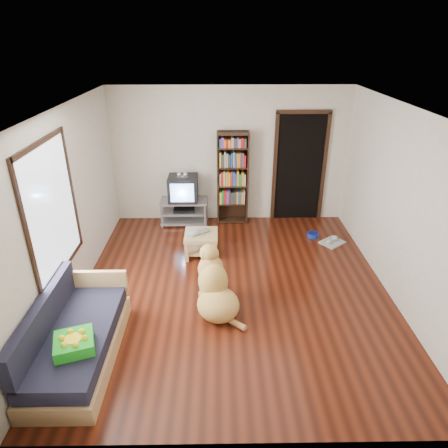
{
  "coord_description": "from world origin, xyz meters",
  "views": [
    {
      "loc": [
        -0.22,
        -4.94,
        3.44
      ],
      "look_at": [
        -0.14,
        0.33,
        0.9
      ],
      "focal_mm": 32.0,
      "sensor_mm": 36.0,
      "label": 1
    }
  ],
  "objects_px": {
    "dog_bowl": "(313,235)",
    "crt_tv": "(183,188)",
    "sofa": "(75,340)",
    "dog": "(215,288)",
    "green_cushion": "(74,343)",
    "grey_rag": "(332,242)",
    "coffee_table": "(201,240)",
    "bookshelf": "(233,174)",
    "tv_stand": "(184,211)",
    "laptop": "(201,233)"
  },
  "relations": [
    {
      "from": "green_cushion",
      "to": "laptop",
      "type": "bearing_deg",
      "value": 46.83
    },
    {
      "from": "green_cushion",
      "to": "dog",
      "type": "xyz_separation_m",
      "value": [
        1.47,
        1.2,
        -0.16
      ]
    },
    {
      "from": "coffee_table",
      "to": "dog",
      "type": "relative_size",
      "value": 0.55
    },
    {
      "from": "crt_tv",
      "to": "bookshelf",
      "type": "xyz_separation_m",
      "value": [
        0.95,
        0.07,
        0.26
      ]
    },
    {
      "from": "dog_bowl",
      "to": "dog",
      "type": "relative_size",
      "value": 0.22
    },
    {
      "from": "tv_stand",
      "to": "dog_bowl",
      "type": "bearing_deg",
      "value": -14.53
    },
    {
      "from": "dog_bowl",
      "to": "tv_stand",
      "type": "relative_size",
      "value": 0.24
    },
    {
      "from": "green_cushion",
      "to": "grey_rag",
      "type": "xyz_separation_m",
      "value": [
        3.58,
        3.06,
        -0.47
      ]
    },
    {
      "from": "sofa",
      "to": "dog_bowl",
      "type": "bearing_deg",
      "value": 41.41
    },
    {
      "from": "crt_tv",
      "to": "tv_stand",
      "type": "bearing_deg",
      "value": -90.0
    },
    {
      "from": "green_cushion",
      "to": "laptop",
      "type": "height_order",
      "value": "green_cushion"
    },
    {
      "from": "tv_stand",
      "to": "bookshelf",
      "type": "relative_size",
      "value": 0.5
    },
    {
      "from": "dog",
      "to": "grey_rag",
      "type": "bearing_deg",
      "value": 41.33
    },
    {
      "from": "tv_stand",
      "to": "sofa",
      "type": "relative_size",
      "value": 0.5
    },
    {
      "from": "grey_rag",
      "to": "tv_stand",
      "type": "relative_size",
      "value": 0.44
    },
    {
      "from": "crt_tv",
      "to": "dog",
      "type": "height_order",
      "value": "crt_tv"
    },
    {
      "from": "dog_bowl",
      "to": "crt_tv",
      "type": "height_order",
      "value": "crt_tv"
    },
    {
      "from": "dog_bowl",
      "to": "grey_rag",
      "type": "distance_m",
      "value": 0.39
    },
    {
      "from": "dog_bowl",
      "to": "bookshelf",
      "type": "distance_m",
      "value": 1.91
    },
    {
      "from": "grey_rag",
      "to": "sofa",
      "type": "xyz_separation_m",
      "value": [
        -3.7,
        -2.75,
        0.25
      ]
    },
    {
      "from": "tv_stand",
      "to": "sofa",
      "type": "xyz_separation_m",
      "value": [
        -0.97,
        -3.63,
        -0.01
      ]
    },
    {
      "from": "laptop",
      "to": "green_cushion",
      "type": "bearing_deg",
      "value": -149.3
    },
    {
      "from": "bookshelf",
      "to": "sofa",
      "type": "distance_m",
      "value": 4.26
    },
    {
      "from": "grey_rag",
      "to": "coffee_table",
      "type": "xyz_separation_m",
      "value": [
        -2.35,
        -0.36,
        0.27
      ]
    },
    {
      "from": "crt_tv",
      "to": "dog",
      "type": "relative_size",
      "value": 0.58
    },
    {
      "from": "grey_rag",
      "to": "bookshelf",
      "type": "height_order",
      "value": "bookshelf"
    },
    {
      "from": "green_cushion",
      "to": "crt_tv",
      "type": "bearing_deg",
      "value": 59.54
    },
    {
      "from": "green_cushion",
      "to": "dog",
      "type": "height_order",
      "value": "dog"
    },
    {
      "from": "coffee_table",
      "to": "dog_bowl",
      "type": "bearing_deg",
      "value": 16.7
    },
    {
      "from": "laptop",
      "to": "grey_rag",
      "type": "relative_size",
      "value": 0.89
    },
    {
      "from": "sofa",
      "to": "coffee_table",
      "type": "xyz_separation_m",
      "value": [
        1.36,
        2.39,
        0.02
      ]
    },
    {
      "from": "grey_rag",
      "to": "dog",
      "type": "xyz_separation_m",
      "value": [
        -2.11,
        -1.86,
        0.31
      ]
    },
    {
      "from": "grey_rag",
      "to": "sofa",
      "type": "bearing_deg",
      "value": -143.39
    },
    {
      "from": "grey_rag",
      "to": "bookshelf",
      "type": "bearing_deg",
      "value": 151.33
    },
    {
      "from": "coffee_table",
      "to": "crt_tv",
      "type": "bearing_deg",
      "value": 106.79
    },
    {
      "from": "laptop",
      "to": "sofa",
      "type": "xyz_separation_m",
      "value": [
        -1.36,
        -2.36,
        -0.15
      ]
    },
    {
      "from": "tv_stand",
      "to": "coffee_table",
      "type": "relative_size",
      "value": 1.64
    },
    {
      "from": "green_cushion",
      "to": "sofa",
      "type": "bearing_deg",
      "value": 93.61
    },
    {
      "from": "laptop",
      "to": "grey_rag",
      "type": "bearing_deg",
      "value": -24.95
    },
    {
      "from": "laptop",
      "to": "coffee_table",
      "type": "distance_m",
      "value": 0.14
    },
    {
      "from": "dog_bowl",
      "to": "sofa",
      "type": "bearing_deg",
      "value": -138.59
    },
    {
      "from": "crt_tv",
      "to": "bookshelf",
      "type": "bearing_deg",
      "value": 4.32
    },
    {
      "from": "green_cushion",
      "to": "tv_stand",
      "type": "bearing_deg",
      "value": 59.47
    },
    {
      "from": "green_cushion",
      "to": "dog",
      "type": "relative_size",
      "value": 0.39
    },
    {
      "from": "green_cushion",
      "to": "bookshelf",
      "type": "distance_m",
      "value": 4.45
    },
    {
      "from": "dog_bowl",
      "to": "crt_tv",
      "type": "bearing_deg",
      "value": 164.99
    },
    {
      "from": "laptop",
      "to": "dog",
      "type": "bearing_deg",
      "value": -115.22
    },
    {
      "from": "bookshelf",
      "to": "sofa",
      "type": "height_order",
      "value": "bookshelf"
    },
    {
      "from": "green_cushion",
      "to": "coffee_table",
      "type": "bearing_deg",
      "value": 47.08
    },
    {
      "from": "laptop",
      "to": "tv_stand",
      "type": "bearing_deg",
      "value": 72.2
    }
  ]
}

